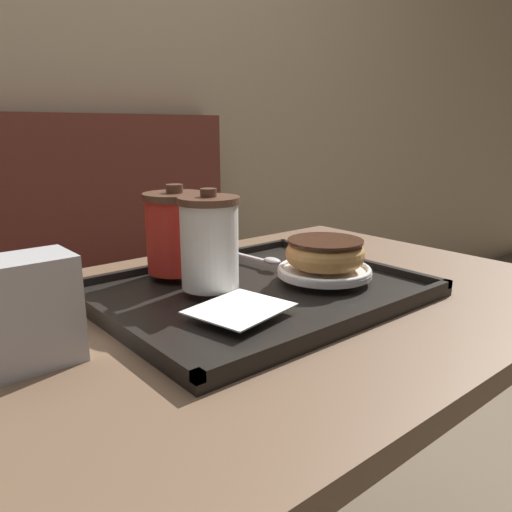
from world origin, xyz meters
The scene contains 10 objects.
wall_behind centered at (0.00, 1.10, 1.20)m, with size 8.00×0.05×2.40m.
cafe_table centered at (0.00, 0.00, 0.56)m, with size 1.07×0.68×0.71m.
serving_tray centered at (0.04, 0.01, 0.71)m, with size 0.47×0.38×0.02m.
napkin_paper centered at (-0.05, -0.06, 0.73)m, with size 0.14×0.12×0.00m.
coffee_cup_front centered at (-0.03, 0.04, 0.80)m, with size 0.09×0.09×0.14m.
coffee_cup_rear centered at (-0.02, 0.14, 0.80)m, with size 0.10×0.10×0.14m.
plate_with_chocolate_donut centered at (0.14, -0.03, 0.74)m, with size 0.15×0.15×0.01m.
donut_chocolate_glazed centered at (0.14, -0.03, 0.77)m, with size 0.13×0.13×0.04m.
spoon centered at (0.12, 0.10, 0.73)m, with size 0.03×0.15×0.01m.
napkin_dispenser centered at (-0.29, 0.00, 0.77)m, with size 0.09×0.07×0.12m.
Camera 1 is at (-0.43, -0.54, 0.96)m, focal length 35.00 mm.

